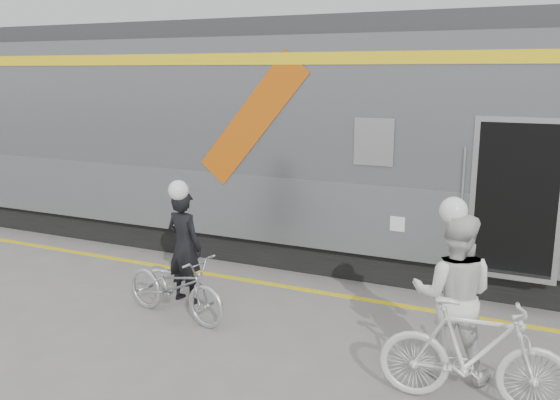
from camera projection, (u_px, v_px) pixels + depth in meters
The scene contains 9 objects.
ground at pixel (247, 351), 7.06m from camera, with size 90.00×90.00×0.00m, color slate.
train at pixel (387, 143), 10.13m from camera, with size 24.00×3.17×4.10m.
safety_strip at pixel (314, 291), 8.97m from camera, with size 24.00×0.12×0.01m, color yellow.
man at pixel (184, 247), 8.43m from camera, with size 0.60×0.39×1.64m, color black.
bicycle_left at pixel (175, 286), 7.94m from camera, with size 0.60×1.72×0.90m, color #B6BABE.
woman at pixel (453, 296), 6.34m from camera, with size 0.89×0.69×1.83m, color silver.
bicycle_right at pixel (473, 354), 5.81m from camera, with size 0.52×1.84×1.11m, color silver.
helmet_man at pixel (182, 180), 8.23m from camera, with size 0.28×0.28×0.28m, color white.
helmet_woman at pixel (460, 199), 6.12m from camera, with size 0.29×0.29×0.29m, color white.
Camera 1 is at (3.08, -5.75, 3.28)m, focal length 38.00 mm.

